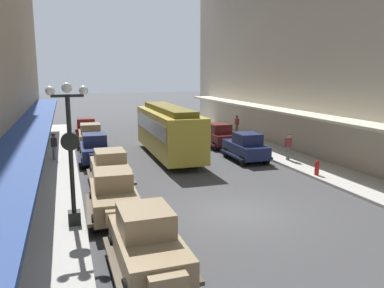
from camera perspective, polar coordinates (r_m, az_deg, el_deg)
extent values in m
plane|color=#424244|center=(16.05, 6.87, -10.06)|extent=(200.00, 200.00, 0.00)
cube|color=#B7B5AD|center=(14.69, -21.37, -12.43)|extent=(3.00, 60.00, 0.15)
cube|color=#B7B5AD|center=(20.26, 26.58, -6.52)|extent=(3.00, 60.00, 0.15)
cube|color=navy|center=(13.91, -24.64, -1.32)|extent=(1.80, 54.00, 0.16)
cube|color=#591919|center=(29.63, 3.81, 0.99)|extent=(1.83, 3.96, 0.80)
cube|color=#591919|center=(29.29, 4.03, 2.36)|extent=(1.50, 1.75, 0.70)
cube|color=#8C9EA8|center=(29.29, 4.03, 2.36)|extent=(1.42, 1.71, 0.42)
cube|color=#591919|center=(31.55, 2.24, 1.68)|extent=(0.95, 0.39, 0.52)
cube|color=black|center=(29.31, 2.11, 0.27)|extent=(0.36, 3.52, 0.12)
cube|color=black|center=(30.08, 5.46, 0.49)|extent=(0.36, 3.52, 0.12)
cylinder|color=black|center=(30.62, 1.38, 0.56)|extent=(0.24, 0.69, 0.68)
cylinder|color=black|center=(31.25, 4.14, 0.74)|extent=(0.24, 0.69, 0.68)
cylinder|color=black|center=(28.15, 3.44, -0.34)|extent=(0.24, 0.69, 0.68)
cylinder|color=black|center=(28.83, 6.38, -0.13)|extent=(0.24, 0.69, 0.68)
cube|color=#997F5B|center=(15.54, -11.53, -8.01)|extent=(1.84, 3.96, 0.80)
cube|color=#997F5B|center=(15.57, -11.71, -5.11)|extent=(1.50, 1.75, 0.70)
cube|color=#8C9EA8|center=(15.57, -11.71, -5.11)|extent=(1.43, 1.71, 0.42)
cube|color=#997F5B|center=(13.53, -10.75, -10.61)|extent=(0.95, 0.39, 0.52)
cube|color=#4C3F2D|center=(15.74, -8.00, -8.89)|extent=(0.37, 3.52, 0.12)
cube|color=#4C3F2D|center=(15.61, -15.01, -9.33)|extent=(0.37, 3.52, 0.12)
cylinder|color=black|center=(14.48, -7.76, -10.97)|extent=(0.24, 0.69, 0.68)
cylinder|color=black|center=(14.36, -14.27, -11.40)|extent=(0.24, 0.69, 0.68)
cylinder|color=black|center=(17.03, -9.15, -7.69)|extent=(0.24, 0.69, 0.68)
cylinder|color=black|center=(16.93, -14.63, -8.02)|extent=(0.24, 0.69, 0.68)
cube|color=#19234C|center=(24.97, -14.22, -1.10)|extent=(1.74, 3.92, 0.80)
cube|color=#19234C|center=(25.08, -14.34, 0.69)|extent=(1.46, 1.71, 0.70)
cube|color=#8C9EA8|center=(25.08, -14.34, 0.69)|extent=(1.38, 1.68, 0.42)
cube|color=#19234C|center=(22.88, -13.87, -2.00)|extent=(0.94, 0.37, 0.52)
cube|color=black|center=(25.11, -12.03, -1.69)|extent=(0.27, 3.51, 0.12)
cube|color=black|center=(25.00, -16.36, -1.94)|extent=(0.27, 3.51, 0.12)
cylinder|color=black|center=(23.79, -12.02, -2.56)|extent=(0.23, 0.68, 0.68)
cylinder|color=black|center=(23.69, -15.91, -2.79)|extent=(0.23, 0.68, 0.68)
cylinder|color=black|center=(26.45, -12.64, -1.28)|extent=(0.23, 0.68, 0.68)
cylinder|color=black|center=(26.36, -16.13, -1.48)|extent=(0.23, 0.68, 0.68)
cube|color=#997F5B|center=(30.54, -14.86, 0.94)|extent=(1.78, 3.93, 0.80)
cube|color=#997F5B|center=(30.18, -14.90, 2.27)|extent=(1.47, 1.73, 0.70)
cube|color=#8C9EA8|center=(30.18, -14.90, 2.27)|extent=(1.40, 1.69, 0.42)
cube|color=#997F5B|center=(32.63, -15.03, 1.62)|extent=(0.94, 0.38, 0.52)
cube|color=#4C3F2D|center=(30.57, -16.60, 0.26)|extent=(0.31, 3.51, 0.12)
cube|color=#4C3F2D|center=(30.64, -13.05, 0.45)|extent=(0.31, 3.51, 0.12)
cylinder|color=black|center=(31.93, -16.38, 0.54)|extent=(0.23, 0.68, 0.68)
cylinder|color=black|center=(31.99, -13.49, 0.70)|extent=(0.23, 0.68, 0.68)
cylinder|color=black|center=(29.24, -16.28, -0.33)|extent=(0.23, 0.68, 0.68)
cylinder|color=black|center=(29.30, -13.12, -0.16)|extent=(0.23, 0.68, 0.68)
cube|color=#19234C|center=(25.20, 7.95, -0.77)|extent=(1.78, 3.93, 0.80)
cube|color=#19234C|center=(24.84, 8.24, 0.82)|extent=(1.47, 1.73, 0.70)
cube|color=#8C9EA8|center=(24.84, 8.24, 0.82)|extent=(1.40, 1.69, 0.42)
cube|color=#19234C|center=(27.10, 6.04, 0.17)|extent=(0.94, 0.38, 0.52)
cube|color=black|center=(24.88, 5.95, -1.63)|extent=(0.31, 3.51, 0.12)
cube|color=black|center=(25.67, 9.85, -1.35)|extent=(0.31, 3.51, 0.12)
cylinder|color=black|center=(26.18, 5.06, -1.18)|extent=(0.23, 0.68, 0.68)
cylinder|color=black|center=(26.83, 8.26, -0.97)|extent=(0.23, 0.68, 0.68)
cylinder|color=black|center=(23.74, 7.56, -2.45)|extent=(0.23, 0.68, 0.68)
cylinder|color=black|center=(24.45, 11.00, -2.17)|extent=(0.23, 0.68, 0.68)
cube|color=#591919|center=(34.39, -15.49, 1.95)|extent=(1.79, 3.94, 0.80)
cube|color=#591919|center=(34.04, -15.54, 3.14)|extent=(1.48, 1.73, 0.70)
cube|color=#8C9EA8|center=(34.04, -15.54, 3.14)|extent=(1.41, 1.70, 0.42)
cube|color=#591919|center=(36.49, -15.59, 2.50)|extent=(0.94, 0.38, 0.52)
cube|color=black|center=(34.42, -17.04, 1.34)|extent=(0.32, 3.51, 0.12)
cube|color=black|center=(34.47, -13.89, 1.51)|extent=(0.32, 3.51, 0.12)
cylinder|color=black|center=(35.79, -16.82, 1.56)|extent=(0.24, 0.69, 0.68)
cylinder|color=black|center=(35.82, -14.23, 1.69)|extent=(0.24, 0.69, 0.68)
cylinder|color=black|center=(33.09, -16.78, 0.86)|extent=(0.24, 0.69, 0.68)
cylinder|color=black|center=(33.13, -13.99, 1.01)|extent=(0.24, 0.69, 0.68)
cube|color=#997F5B|center=(11.29, -6.62, -15.16)|extent=(1.75, 3.92, 0.80)
cube|color=#997F5B|center=(11.22, -6.99, -11.17)|extent=(1.46, 1.72, 0.70)
cube|color=#8C9EA8|center=(11.22, -6.99, -11.17)|extent=(1.39, 1.68, 0.42)
cube|color=#997F5B|center=(9.44, -3.63, -20.26)|extent=(0.94, 0.37, 0.52)
cube|color=#4C3F2D|center=(11.65, -1.84, -16.00)|extent=(0.29, 3.51, 0.12)
cube|color=#4C3F2D|center=(11.30, -11.51, -17.11)|extent=(0.29, 3.51, 0.12)
cylinder|color=black|center=(10.51, -0.28, -19.65)|extent=(0.23, 0.68, 0.68)
cylinder|color=black|center=(12.84, -4.33, -13.81)|extent=(0.23, 0.68, 0.68)
cylinder|color=black|center=(12.57, -11.71, -14.56)|extent=(0.23, 0.68, 0.68)
cube|color=#997F5B|center=(19.98, -12.12, -3.88)|extent=(1.72, 3.91, 0.80)
cube|color=#997F5B|center=(19.57, -12.13, -1.92)|extent=(1.45, 1.71, 0.70)
cube|color=#8C9EA8|center=(19.57, -12.13, -1.92)|extent=(1.37, 1.67, 0.42)
cube|color=#997F5B|center=(22.03, -12.73, -2.43)|extent=(0.94, 0.36, 0.52)
cube|color=#4C3F2D|center=(19.99, -14.80, -4.94)|extent=(0.25, 3.51, 0.12)
cube|color=#4C3F2D|center=(20.17, -9.40, -4.58)|extent=(0.25, 3.51, 0.12)
cylinder|color=black|center=(21.34, -14.64, -4.18)|extent=(0.22, 0.68, 0.68)
cylinder|color=black|center=(21.48, -10.33, -3.90)|extent=(0.22, 0.68, 0.68)
cylinder|color=black|center=(18.71, -14.09, -6.22)|extent=(0.22, 0.68, 0.68)
cylinder|color=black|center=(18.87, -9.18, -5.88)|extent=(0.22, 0.68, 0.68)
cube|color=gold|center=(25.84, -3.53, 1.86)|extent=(2.61, 9.63, 2.70)
cube|color=brown|center=(25.65, -3.57, 5.24)|extent=(1.60, 8.66, 0.36)
cube|color=#8C9EA8|center=(25.77, -3.54, 2.90)|extent=(2.63, 8.86, 0.95)
cube|color=black|center=(28.86, -4.90, -0.37)|extent=(2.01, 1.22, 0.40)
cube|color=black|center=(23.40, -1.75, -2.90)|extent=(2.01, 1.22, 0.40)
cube|color=black|center=(14.92, -17.09, -10.45)|extent=(0.44, 0.44, 0.50)
cylinder|color=black|center=(14.27, -17.60, -1.59)|extent=(0.16, 0.16, 4.20)
cube|color=black|center=(14.00, -18.07, 6.84)|extent=(1.10, 0.10, 0.10)
sphere|color=white|center=(14.00, -20.38, 7.44)|extent=(0.32, 0.32, 0.32)
sphere|color=white|center=(14.01, -15.85, 7.70)|extent=(0.32, 0.32, 0.32)
sphere|color=white|center=(13.99, -18.14, 7.99)|extent=(0.36, 0.36, 0.36)
cylinder|color=black|center=(14.18, -17.71, 0.38)|extent=(0.64, 0.18, 0.64)
cylinder|color=silver|center=(14.28, -17.72, 0.45)|extent=(0.56, 0.02, 0.56)
cylinder|color=#B21E19|center=(21.97, 18.09, -3.51)|extent=(0.24, 0.24, 0.70)
sphere|color=#B21E19|center=(21.89, 18.15, -2.57)|extent=(0.20, 0.20, 0.20)
cylinder|color=slate|center=(25.25, 14.09, -1.35)|extent=(0.24, 0.24, 0.85)
cube|color=maroon|center=(25.12, 14.16, 0.22)|extent=(0.36, 0.22, 0.56)
sphere|color=beige|center=(25.05, 14.21, 1.12)|extent=(0.22, 0.22, 0.22)
cylinder|color=black|center=(25.04, 14.22, 1.40)|extent=(0.28, 0.28, 0.04)
cylinder|color=#4C4238|center=(35.16, 6.66, 2.17)|extent=(0.24, 0.24, 0.85)
cube|color=maroon|center=(35.07, 6.69, 3.31)|extent=(0.36, 0.22, 0.56)
sphere|color=brown|center=(35.02, 6.70, 3.96)|extent=(0.22, 0.22, 0.22)
cylinder|color=black|center=(35.01, 6.71, 4.16)|extent=(0.28, 0.28, 0.04)
cylinder|color=slate|center=(26.07, -19.78, -1.29)|extent=(0.24, 0.24, 0.85)
cube|color=#26262D|center=(25.94, -19.88, 0.23)|extent=(0.36, 0.22, 0.56)
sphere|color=brown|center=(25.88, -19.93, 1.10)|extent=(0.22, 0.22, 0.22)
cylinder|color=black|center=(25.86, -19.95, 1.37)|extent=(0.28, 0.28, 0.04)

